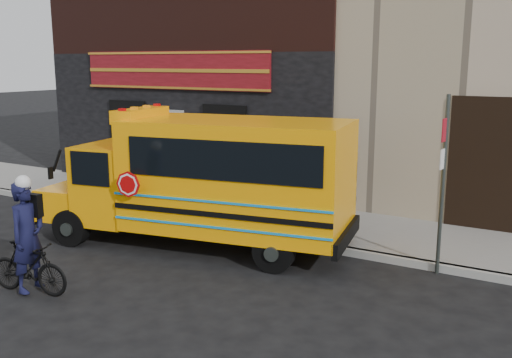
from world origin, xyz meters
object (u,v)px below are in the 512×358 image
at_px(sign_pole, 443,178).
at_px(cyclist, 28,239).
at_px(bicycle, 29,268).
at_px(school_bus, 209,178).

xyz_separation_m(sign_pole, cyclist, (-5.84, -4.40, -0.88)).
height_order(bicycle, cyclist, cyclist).
relative_size(sign_pole, cyclist, 1.76).
bearing_deg(sign_pole, cyclist, -143.03).
relative_size(school_bus, bicycle, 4.67).
xyz_separation_m(bicycle, cyclist, (-0.01, 0.04, 0.49)).
relative_size(bicycle, cyclist, 0.81).
distance_m(bicycle, cyclist, 0.49).
bearing_deg(sign_pole, bicycle, -142.73).
height_order(school_bus, bicycle, school_bus).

